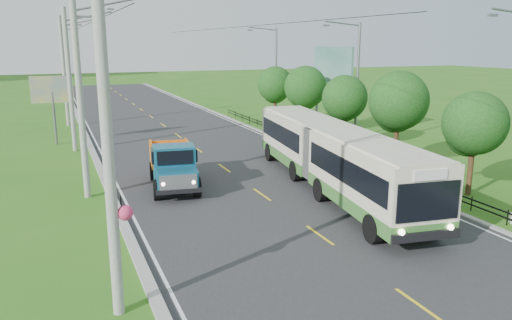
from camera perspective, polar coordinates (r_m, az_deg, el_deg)
ground at (r=20.58m, az=7.29°, el=-8.56°), size 240.00×240.00×0.00m
road at (r=38.54m, az=-7.47°, el=1.77°), size 14.00×120.00×0.02m
curb_left at (r=37.39m, az=-18.19°, el=0.96°), size 0.40×120.00×0.15m
curb_right at (r=40.90m, az=2.25°, el=2.60°), size 0.30×120.00×0.10m
edge_line_left at (r=37.44m, az=-17.35°, el=0.96°), size 0.12×120.00×0.00m
edge_line_right at (r=40.70m, az=1.61°, el=2.51°), size 0.12×120.00×0.00m
centre_dash at (r=20.57m, az=7.29°, el=-8.50°), size 0.12×2.20×0.00m
railing_right at (r=35.99m, az=7.46°, el=1.43°), size 0.04×40.00×0.60m
pole_nearest at (r=13.87m, az=-16.35°, el=1.61°), size 3.51×0.44×10.00m
pole_near at (r=25.70m, az=-19.41°, el=6.90°), size 3.51×0.32×10.00m
pole_mid at (r=37.65m, az=-20.49°, el=8.60°), size 3.51×0.32×10.00m
pole_far at (r=49.63m, az=-21.06°, el=9.49°), size 3.51×0.32×10.00m
tree_second at (r=27.27m, az=23.58°, el=3.52°), size 3.18×3.26×5.30m
tree_third at (r=31.63m, az=15.89°, el=6.18°), size 3.60×3.62×6.00m
tree_fourth at (r=36.54m, az=10.05°, el=6.74°), size 3.24×3.31×5.40m
tree_fifth at (r=41.69m, az=5.64°, el=8.03°), size 3.48×3.52×5.80m
tree_back at (r=47.07m, az=2.19°, el=8.43°), size 3.30×3.36×5.50m
streetlight_mid at (r=36.73m, az=11.30°, el=8.78°), size 3.02×0.20×9.07m
streetlight_far at (r=49.00m, az=2.14°, el=10.08°), size 3.02×0.20×9.07m
planter_near at (r=29.87m, az=16.06°, el=-1.46°), size 0.64×0.64×0.67m
planter_mid at (r=36.29m, az=8.28°, el=1.48°), size 0.64×0.64×0.67m
planter_far at (r=43.24m, az=2.91°, el=3.49°), size 0.64×0.64×0.67m
billboard_left at (r=40.72m, az=-22.27°, el=7.01°), size 3.00×0.20×5.20m
billboard_right at (r=42.65m, az=8.73°, el=10.06°), size 0.24×6.00×7.30m
bus at (r=26.26m, az=8.71°, el=0.79°), size 5.07×17.53×3.34m
dump_truck at (r=26.95m, az=-9.48°, el=-0.25°), size 3.00×6.11×2.46m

